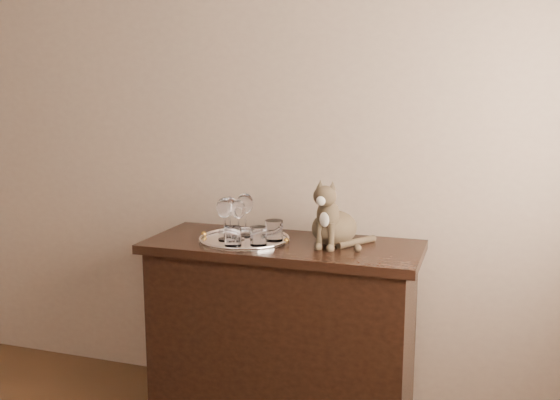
% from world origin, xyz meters
% --- Properties ---
extents(wall_back, '(4.00, 0.10, 2.70)m').
position_xyz_m(wall_back, '(0.00, 2.25, 1.35)').
color(wall_back, tan).
rests_on(wall_back, ground).
extents(sideboard, '(1.20, 0.50, 0.85)m').
position_xyz_m(sideboard, '(0.60, 1.94, 0.42)').
color(sideboard, black).
rests_on(sideboard, ground).
extents(tray, '(0.40, 0.40, 0.01)m').
position_xyz_m(tray, '(0.43, 1.91, 0.85)').
color(tray, white).
rests_on(tray, sideboard).
extents(wine_glass_a, '(0.07, 0.07, 0.18)m').
position_xyz_m(wine_glass_a, '(0.35, 1.95, 0.95)').
color(wine_glass_a, white).
rests_on(wine_glass_a, tray).
extents(wine_glass_b, '(0.07, 0.07, 0.20)m').
position_xyz_m(wine_glass_b, '(0.41, 1.97, 0.96)').
color(wine_glass_b, silver).
rests_on(wine_glass_b, tray).
extents(wine_glass_c, '(0.07, 0.07, 0.19)m').
position_xyz_m(wine_glass_c, '(0.35, 1.88, 0.95)').
color(wine_glass_c, white).
rests_on(wine_glass_c, tray).
extents(wine_glass_d, '(0.07, 0.07, 0.18)m').
position_xyz_m(wine_glass_d, '(0.41, 1.91, 0.95)').
color(wine_glass_d, white).
rests_on(wine_glass_d, tray).
extents(tumbler_a, '(0.07, 0.07, 0.08)m').
position_xyz_m(tumbler_a, '(0.53, 1.83, 0.90)').
color(tumbler_a, white).
rests_on(tumbler_a, tray).
extents(tumbler_b, '(0.07, 0.07, 0.08)m').
position_xyz_m(tumbler_b, '(0.43, 1.79, 0.90)').
color(tumbler_b, white).
rests_on(tumbler_b, tray).
extents(tumbler_c, '(0.08, 0.08, 0.09)m').
position_xyz_m(tumbler_c, '(0.56, 1.93, 0.90)').
color(tumbler_c, silver).
rests_on(tumbler_c, tray).
extents(cat, '(0.33, 0.31, 0.29)m').
position_xyz_m(cat, '(0.82, 1.98, 1.00)').
color(cat, '#4B392D').
rests_on(cat, sideboard).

